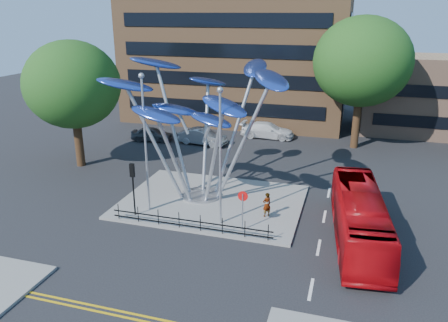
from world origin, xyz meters
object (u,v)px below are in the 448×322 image
(traffic_light_island, at_px, (133,178))
(parked_car_right, at_px, (267,130))
(tree_right, at_px, (362,62))
(parked_car_mid, at_px, (203,137))
(tree_left, at_px, (72,85))
(leaf_sculpture, at_px, (199,100))
(pedestrian, at_px, (267,205))
(red_bus, at_px, (359,217))
(street_lamp_left, at_px, (145,132))
(no_entry_sign_island, at_px, (243,204))
(parked_car_left, at_px, (152,134))
(street_lamp_right, at_px, (220,145))

(traffic_light_island, distance_m, parked_car_right, 20.94)
(tree_right, relative_size, parked_car_mid, 2.55)
(tree_left, bearing_deg, tree_right, 28.61)
(leaf_sculpture, relative_size, pedestrian, 8.02)
(tree_left, bearing_deg, leaf_sculpture, -15.55)
(red_bus, distance_m, parked_car_right, 21.49)
(parked_car_mid, bearing_deg, parked_car_right, -46.28)
(street_lamp_left, relative_size, red_bus, 0.84)
(tree_right, height_order, parked_car_mid, tree_right)
(no_entry_sign_island, bearing_deg, red_bus, 8.17)
(street_lamp_left, xyz_separation_m, parked_car_right, (3.89, 19.40, -4.57))
(red_bus, bearing_deg, parked_car_right, 108.78)
(leaf_sculpture, xyz_separation_m, parked_car_right, (1.45, 16.22, -6.08))
(no_entry_sign_island, height_order, pedestrian, no_entry_sign_island)
(street_lamp_left, height_order, no_entry_sign_island, street_lamp_left)
(leaf_sculpture, distance_m, parked_car_left, 16.24)
(no_entry_sign_island, relative_size, parked_car_left, 0.60)
(traffic_light_island, bearing_deg, tree_right, 56.31)
(leaf_sculpture, height_order, red_bus, leaf_sculpture)
(tree_right, distance_m, leaf_sculpture, 18.37)
(tree_right, xyz_separation_m, street_lamp_left, (-12.50, -18.50, -2.68))
(leaf_sculpture, height_order, traffic_light_island, leaf_sculpture)
(tree_right, distance_m, tree_left, 25.09)
(pedestrian, bearing_deg, traffic_light_island, -28.79)
(street_lamp_left, relative_size, parked_car_left, 2.14)
(parked_car_right, bearing_deg, tree_left, 133.87)
(street_lamp_right, relative_size, pedestrian, 5.23)
(street_lamp_right, distance_m, parked_car_right, 20.39)
(red_bus, relative_size, parked_car_right, 1.92)
(tree_left, height_order, street_lamp_left, tree_left)
(tree_left, bearing_deg, street_lamp_right, -25.77)
(street_lamp_right, xyz_separation_m, parked_car_left, (-11.94, 15.42, -4.39))
(no_entry_sign_island, xyz_separation_m, pedestrian, (1.00, 2.19, -0.87))
(traffic_light_island, distance_m, red_bus, 13.58)
(tree_left, height_order, parked_car_right, tree_left)
(pedestrian, distance_m, parked_car_left, 19.92)
(tree_left, height_order, no_entry_sign_island, tree_left)
(leaf_sculpture, relative_size, parked_car_left, 3.09)
(street_lamp_right, height_order, red_bus, street_lamp_right)
(tree_right, relative_size, no_entry_sign_island, 4.94)
(street_lamp_left, relative_size, parked_car_mid, 1.85)
(no_entry_sign_island, bearing_deg, tree_right, 72.88)
(tree_right, relative_size, red_bus, 1.16)
(red_bus, xyz_separation_m, parked_car_right, (-9.11, 19.45, -0.66))
(red_bus, height_order, parked_car_right, red_bus)
(leaf_sculpture, xyz_separation_m, street_lamp_right, (2.57, -3.68, -1.78))
(leaf_sculpture, bearing_deg, parked_car_mid, 108.78)
(street_lamp_left, bearing_deg, parked_car_left, 114.94)
(leaf_sculpture, height_order, parked_car_mid, leaf_sculpture)
(street_lamp_right, bearing_deg, parked_car_left, 127.75)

